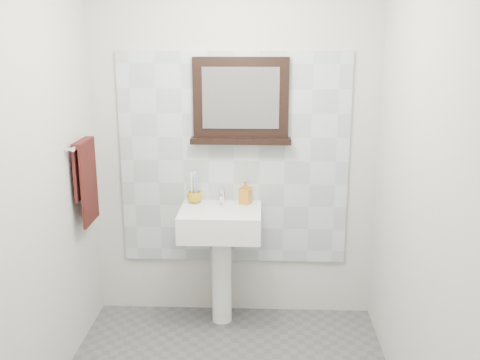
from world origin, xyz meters
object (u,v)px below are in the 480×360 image
Objects in this scene: toothbrush_cup at (195,197)px; hand_towel at (86,175)px; soap_dispenser at (245,192)px; framed_mirror at (241,103)px; pedestal_sink at (221,234)px.

hand_towel is at bearing -157.04° from toothbrush_cup.
soap_dispenser is (0.36, -0.00, 0.04)m from toothbrush_cup.
hand_towel is (-0.99, -0.34, -0.43)m from framed_mirror.
pedestal_sink is at bearing -124.87° from framed_mirror.
pedestal_sink is 1.75× the size of hand_towel.
pedestal_sink is at bearing -34.96° from toothbrush_cup.
soap_dispenser is at bearing 15.24° from hand_towel.
soap_dispenser is at bearing -0.62° from toothbrush_cup.
pedestal_sink is 0.98m from hand_towel.
soap_dispenser is at bearing -58.17° from framed_mirror.
hand_towel is (-0.67, -0.28, 0.22)m from toothbrush_cup.
framed_mirror reaches higher than toothbrush_cup.
pedestal_sink is at bearing 9.80° from hand_towel.
framed_mirror is at bearing 9.14° from toothbrush_cup.
toothbrush_cup is at bearing 22.96° from hand_towel.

